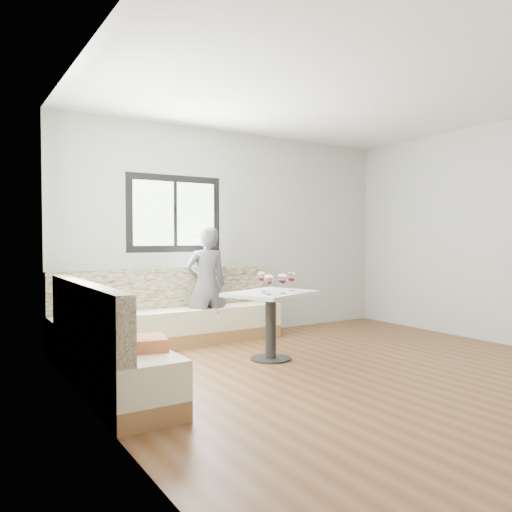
{
  "coord_description": "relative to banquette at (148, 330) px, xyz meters",
  "views": [
    {
      "loc": [
        -3.45,
        -3.55,
        1.33
      ],
      "look_at": [
        -0.55,
        1.06,
        1.14
      ],
      "focal_mm": 35.0,
      "sensor_mm": 36.0,
      "label": 1
    }
  ],
  "objects": [
    {
      "name": "wine_glass_b",
      "position": [
        1.16,
        -0.89,
        0.57
      ],
      "size": [
        0.1,
        0.1,
        0.22
      ],
      "color": "white",
      "rests_on": "table"
    },
    {
      "name": "olive_ramekin",
      "position": [
        1.01,
        -0.72,
        0.43
      ],
      "size": [
        0.09,
        0.09,
        0.04
      ],
      "color": "white",
      "rests_on": "table"
    },
    {
      "name": "table",
      "position": [
        1.16,
        -0.66,
        0.23
      ],
      "size": [
        1.1,
        0.98,
        0.75
      ],
      "rotation": [
        0.0,
        0.0,
        0.36
      ],
      "color": "black",
      "rests_on": "ground"
    },
    {
      "name": "room",
      "position": [
        1.51,
        -1.55,
        1.08
      ],
      "size": [
        5.01,
        5.01,
        2.81
      ],
      "color": "brown",
      "rests_on": "ground"
    },
    {
      "name": "person",
      "position": [
        0.95,
        0.5,
        0.41
      ],
      "size": [
        0.57,
        0.41,
        1.48
      ],
      "primitive_type": "imported",
      "rotation": [
        0.0,
        0.0,
        3.03
      ],
      "color": "#4E4C53",
      "rests_on": "ground"
    },
    {
      "name": "banquette",
      "position": [
        0.0,
        0.0,
        0.0
      ],
      "size": [
        2.9,
        2.8,
        0.95
      ],
      "color": "olive",
      "rests_on": "ground"
    },
    {
      "name": "wine_glass_c",
      "position": [
        1.4,
        -0.72,
        0.57
      ],
      "size": [
        0.1,
        0.1,
        0.22
      ],
      "color": "white",
      "rests_on": "table"
    },
    {
      "name": "wine_glass_d",
      "position": [
        1.13,
        -0.53,
        0.57
      ],
      "size": [
        0.1,
        0.1,
        0.22
      ],
      "color": "white",
      "rests_on": "table"
    },
    {
      "name": "wine_glass_a",
      "position": [
        0.98,
        -0.89,
        0.57
      ],
      "size": [
        0.1,
        0.1,
        0.22
      ],
      "color": "white",
      "rests_on": "table"
    }
  ]
}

